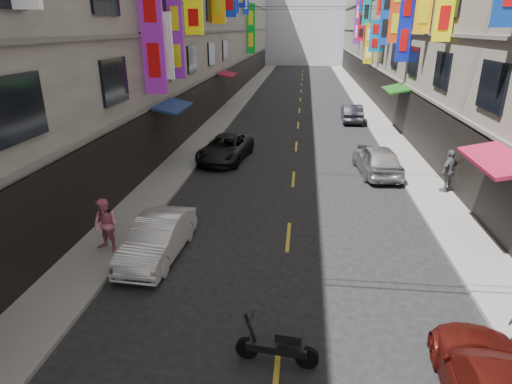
% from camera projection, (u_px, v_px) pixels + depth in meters
% --- Properties ---
extents(sidewalk_left, '(2.00, 90.00, 0.12)m').
position_uv_depth(sidewalk_left, '(231.00, 108.00, 37.57)').
color(sidewalk_left, slate).
rests_on(sidewalk_left, ground).
extents(sidewalk_right, '(2.00, 90.00, 0.12)m').
position_uv_depth(sidewalk_right, '(370.00, 111.00, 36.34)').
color(sidewalk_right, slate).
rests_on(sidewalk_right, ground).
extents(haze_block, '(18.00, 8.00, 22.00)m').
position_uv_depth(haze_block, '(306.00, 2.00, 79.36)').
color(haze_block, '#B0B6C5').
rests_on(haze_block, ground).
extents(street_awnings, '(13.99, 35.20, 0.41)m').
position_uv_depth(street_awnings, '(271.00, 108.00, 21.19)').
color(street_awnings, '#164A13').
rests_on(street_awnings, ground).
extents(lane_markings, '(0.12, 80.20, 0.01)m').
position_uv_depth(lane_markings, '(299.00, 117.00, 34.20)').
color(lane_markings, gold).
rests_on(lane_markings, ground).
extents(scooter_crossing, '(1.80, 0.54, 1.14)m').
position_uv_depth(scooter_crossing, '(278.00, 346.00, 9.05)').
color(scooter_crossing, black).
rests_on(scooter_crossing, ground).
extents(scooter_far_right, '(0.50, 1.80, 1.14)m').
position_uv_depth(scooter_far_right, '(362.00, 154.00, 22.63)').
color(scooter_far_right, black).
rests_on(scooter_far_right, ground).
extents(car_left_mid, '(1.57, 3.96, 1.28)m').
position_uv_depth(car_left_mid, '(158.00, 238.00, 13.24)').
color(car_left_mid, silver).
rests_on(car_left_mid, ground).
extents(car_left_far, '(2.76, 4.96, 1.31)m').
position_uv_depth(car_left_far, '(225.00, 148.00, 22.99)').
color(car_left_far, black).
rests_on(car_left_far, ground).
extents(car_right_mid, '(2.15, 4.48, 1.48)m').
position_uv_depth(car_right_mid, '(377.00, 160.00, 20.74)').
color(car_right_mid, '#BCBCC1').
rests_on(car_right_mid, ground).
extents(car_right_far, '(1.50, 4.08, 1.34)m').
position_uv_depth(car_right_far, '(352.00, 113.00, 32.33)').
color(car_right_far, '#212228').
rests_on(car_right_far, ground).
extents(pedestrian_lfar, '(0.98, 0.82, 1.72)m').
position_uv_depth(pedestrian_lfar, '(106.00, 225.00, 13.30)').
color(pedestrian_lfar, pink).
rests_on(pedestrian_lfar, sidewalk_left).
extents(pedestrian_rfar, '(1.21, 1.18, 1.84)m').
position_uv_depth(pedestrian_rfar, '(449.00, 171.00, 18.15)').
color(pedestrian_rfar, '#545456').
rests_on(pedestrian_rfar, sidewalk_right).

